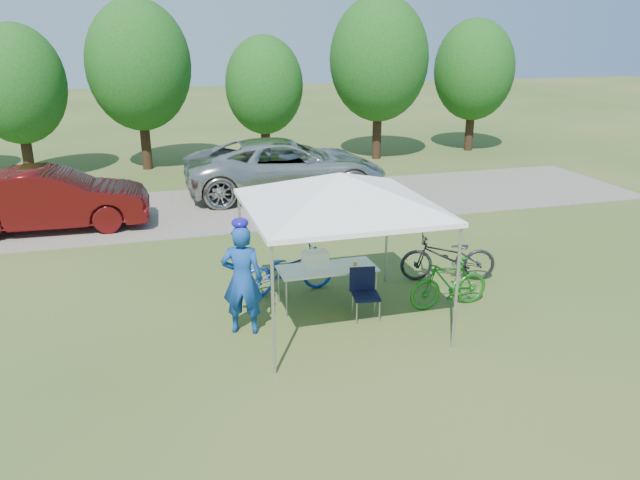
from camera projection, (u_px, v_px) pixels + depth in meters
The scene contains 14 objects.
ground at pixel (339, 320), 11.29m from camera, with size 100.00×100.00×0.00m, color #2D5119.
gravel_strip at pixel (257, 206), 18.57m from camera, with size 24.00×5.00×0.02m, color gray.
canopy at pixel (340, 177), 10.44m from camera, with size 4.53×4.53×3.00m.
treeline at pixel (216, 71), 22.86m from camera, with size 24.89×4.28×6.30m.
folding_table at pixel (327, 269), 11.73m from camera, with size 1.83×0.76×0.75m.
folding_chair at pixel (364, 289), 11.30m from camera, with size 0.53×0.55×0.91m.
cooler at pixel (315, 260), 11.60m from camera, with size 0.47×0.32×0.34m.
ice_cream_cup at pixel (355, 264), 11.80m from camera, with size 0.08×0.08×0.06m, color gold.
cyclist at pixel (242, 280), 10.57m from camera, with size 0.71×0.47×1.95m, color #123D92.
bike_blue at pixel (288, 269), 12.34m from camera, with size 0.65×1.86×0.98m, color #1334AE.
bike_green at pixel (449, 283), 11.70m from camera, with size 0.45×1.60×0.96m, color #186C18.
bike_dark at pixel (448, 257), 12.93m from camera, with size 0.69×1.98×1.04m, color black.
minivan at pixel (286, 167), 19.57m from camera, with size 2.91×6.30×1.75m, color #BBBCB7.
sedan at pixel (52, 199), 16.15m from camera, with size 1.70×4.87×1.61m, color #520D0E.
Camera 1 is at (-3.15, -9.73, 5.01)m, focal length 35.00 mm.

